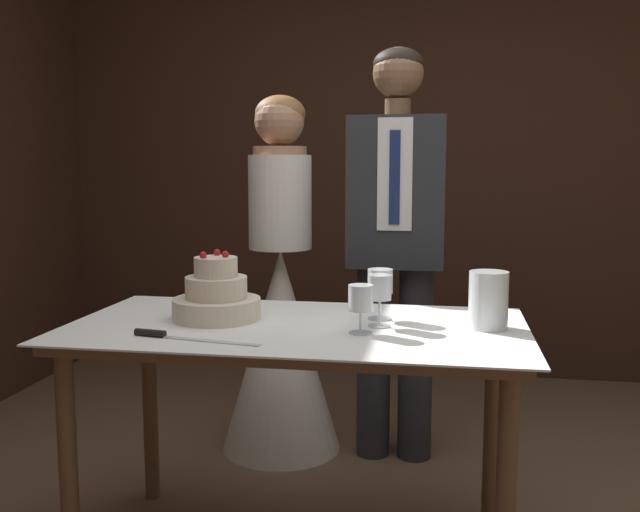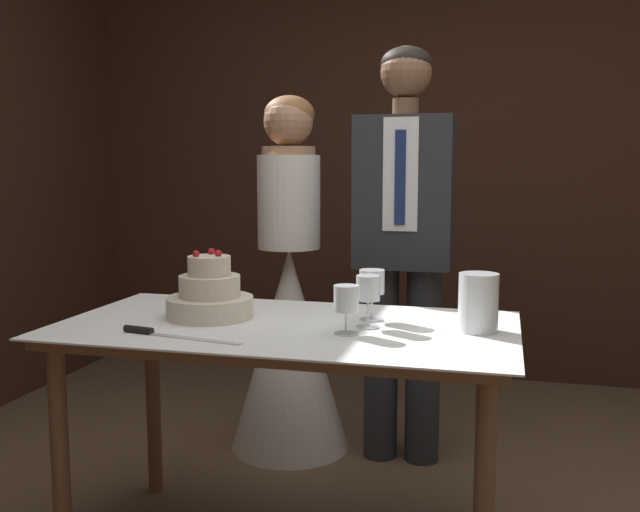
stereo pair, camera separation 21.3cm
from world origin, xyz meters
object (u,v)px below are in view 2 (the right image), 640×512
(cake_table, at_px, (286,351))
(wine_glass_near, at_px, (346,301))
(tiered_cake, at_px, (210,295))
(wine_glass_far, at_px, (372,284))
(hurricane_candle, at_px, (478,304))
(bride, at_px, (289,320))
(wine_glass_middle, at_px, (368,291))
(cake_knife, at_px, (159,333))
(groom, at_px, (404,232))

(cake_table, distance_m, wine_glass_near, 0.30)
(tiered_cake, distance_m, wine_glass_far, 0.55)
(tiered_cake, relative_size, hurricane_candle, 1.62)
(wine_glass_near, xyz_separation_m, wine_glass_far, (0.04, 0.21, 0.02))
(wine_glass_far, relative_size, hurricane_candle, 0.93)
(bride, bearing_deg, wine_glass_far, -55.60)
(tiered_cake, distance_m, wine_glass_near, 0.51)
(cake_table, bearing_deg, wine_glass_near, -21.45)
(tiered_cake, distance_m, bride, 0.88)
(wine_glass_middle, relative_size, wine_glass_far, 0.98)
(cake_knife, bearing_deg, cake_table, 45.94)
(cake_table, distance_m, cake_knife, 0.42)
(wine_glass_middle, bearing_deg, groom, 90.51)
(cake_knife, bearing_deg, bride, 95.57)
(wine_glass_near, bearing_deg, tiered_cake, 166.09)
(wine_glass_far, relative_size, groom, 0.09)
(tiered_cake, relative_size, groom, 0.16)
(cake_knife, relative_size, bride, 0.26)
(hurricane_candle, bearing_deg, groom, 112.69)
(tiered_cake, xyz_separation_m, hurricane_candle, (0.88, 0.01, 0.01))
(cake_knife, xyz_separation_m, bride, (0.07, 1.12, -0.20))
(hurricane_candle, xyz_separation_m, bride, (-0.86, 0.83, -0.28))
(cake_knife, height_order, wine_glass_far, wine_glass_far)
(wine_glass_near, relative_size, bride, 0.09)
(wine_glass_near, height_order, bride, bride)
(wine_glass_far, bearing_deg, groom, 89.99)
(bride, bearing_deg, cake_knife, -93.49)
(bride, bearing_deg, hurricane_candle, -43.92)
(cake_knife, relative_size, wine_glass_middle, 2.45)
(cake_knife, xyz_separation_m, groom, (0.58, 1.12, 0.22))
(tiered_cake, distance_m, groom, 1.01)
(cake_knife, bearing_deg, wine_glass_near, 25.35)
(cake_knife, height_order, wine_glass_near, wine_glass_near)
(tiered_cake, height_order, wine_glass_far, tiered_cake)
(cake_table, xyz_separation_m, wine_glass_far, (0.26, 0.13, 0.21))
(tiered_cake, height_order, wine_glass_middle, tiered_cake)
(groom, bearing_deg, tiered_cake, -122.51)
(tiered_cake, relative_size, wine_glass_far, 1.73)
(hurricane_candle, bearing_deg, wine_glass_near, -160.47)
(groom, bearing_deg, bride, 179.94)
(bride, xyz_separation_m, groom, (0.51, -0.00, 0.42))
(wine_glass_far, bearing_deg, tiered_cake, -170.33)
(cake_table, bearing_deg, tiered_cake, 172.35)
(cake_knife, bearing_deg, wine_glass_middle, 33.22)
(wine_glass_near, relative_size, wine_glass_middle, 0.90)
(wine_glass_middle, distance_m, wine_glass_far, 0.11)
(cake_knife, height_order, groom, groom)
(wine_glass_near, xyz_separation_m, hurricane_candle, (0.39, 0.14, -0.02))
(cake_table, bearing_deg, wine_glass_middle, 4.43)
(groom, bearing_deg, hurricane_candle, -67.31)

